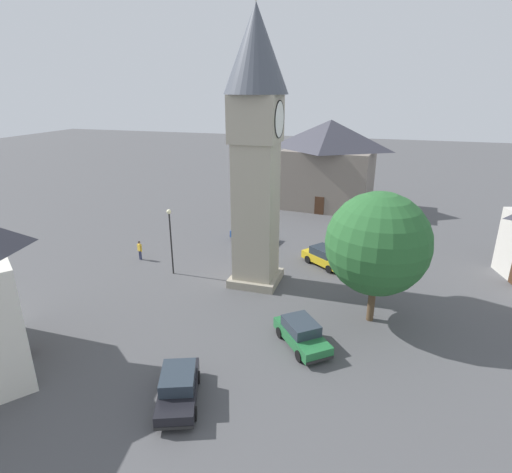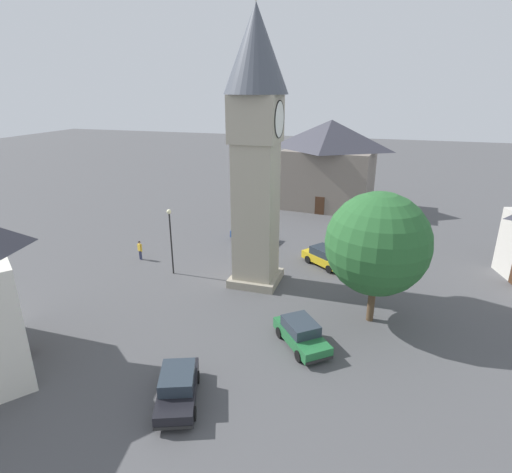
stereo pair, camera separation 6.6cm
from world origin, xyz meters
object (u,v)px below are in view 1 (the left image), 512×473
at_px(car_blue_kerb, 253,233).
at_px(clock_tower, 256,131).
at_px(car_red_corner, 302,334).
at_px(car_black_far, 325,257).
at_px(pedestrian, 140,249).
at_px(lamp_post, 170,232).
at_px(tree, 378,244).
at_px(building_terrace_right, 329,164).
at_px(car_silver_kerb, 371,237).
at_px(car_white_side, 178,387).

bearing_deg(car_blue_kerb, clock_tower, -161.15).
height_order(car_red_corner, car_black_far, same).
xyz_separation_m(clock_tower, car_red_corner, (-7.18, -4.93, -10.45)).
xyz_separation_m(clock_tower, pedestrian, (1.18, 10.79, -10.21)).
height_order(clock_tower, lamp_post, clock_tower).
distance_m(car_blue_kerb, tree, 17.11).
bearing_deg(tree, pedestrian, 77.35).
distance_m(car_black_far, building_terrace_right, 19.05).
bearing_deg(car_blue_kerb, car_silver_kerb, -79.88).
bearing_deg(car_blue_kerb, car_black_far, -118.08).
bearing_deg(lamp_post, building_terrace_right, -20.78).
bearing_deg(car_silver_kerb, clock_tower, 142.98).
bearing_deg(tree, car_red_corner, 137.72).
distance_m(car_black_far, lamp_post, 12.77).
relative_size(car_red_corner, car_black_far, 0.99).
relative_size(car_white_side, pedestrian, 2.64).
distance_m(car_silver_kerb, car_white_side, 25.15).
bearing_deg(car_black_far, pedestrian, 102.63).
xyz_separation_m(clock_tower, building_terrace_right, (22.97, -2.18, -5.86)).
relative_size(car_red_corner, pedestrian, 2.52).
height_order(tree, building_terrace_right, building_terrace_right).
bearing_deg(building_terrace_right, clock_tower, 174.58).
bearing_deg(car_white_side, pedestrian, 37.35).
relative_size(pedestrian, tree, 0.20).
bearing_deg(building_terrace_right, car_red_corner, -174.79).
xyz_separation_m(car_silver_kerb, car_white_side, (-23.93, 7.75, 0.00)).
bearing_deg(car_blue_kerb, pedestrian, 133.70).
distance_m(tree, building_terrace_right, 26.91).
height_order(car_silver_kerb, pedestrian, pedestrian).
relative_size(car_blue_kerb, lamp_post, 0.81).
distance_m(clock_tower, pedestrian, 14.90).
relative_size(car_white_side, car_black_far, 1.03).
xyz_separation_m(car_white_side, tree, (10.14, -8.31, 4.44)).
bearing_deg(car_white_side, tree, -39.36).
bearing_deg(building_terrace_right, car_black_far, -172.48).
bearing_deg(car_black_far, building_terrace_right, 7.52).
bearing_deg(tree, car_black_far, 27.04).
xyz_separation_m(car_red_corner, tree, (4.02, -3.65, 4.44)).
distance_m(car_blue_kerb, car_white_side, 22.20).
bearing_deg(lamp_post, tree, -99.71).
bearing_deg(tree, car_blue_kerb, 44.28).
relative_size(clock_tower, car_blue_kerb, 4.47).
distance_m(car_silver_kerb, pedestrian, 21.04).
xyz_separation_m(pedestrian, tree, (-4.35, -19.37, 4.20)).
height_order(car_red_corner, tree, tree).
xyz_separation_m(tree, lamp_post, (2.62, 15.32, -1.68)).
relative_size(car_silver_kerb, car_black_far, 1.00).
xyz_separation_m(clock_tower, car_silver_kerb, (10.62, -8.01, -10.45)).
height_order(car_silver_kerb, lamp_post, lamp_post).
distance_m(car_silver_kerb, tree, 14.50).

